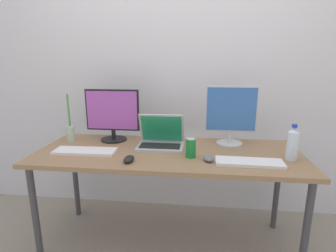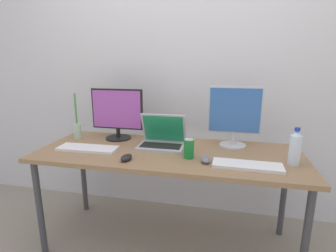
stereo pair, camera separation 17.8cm
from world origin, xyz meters
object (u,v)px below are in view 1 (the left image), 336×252
laptop_silver (161,139)px  soda_can_near_keyboard (191,148)px  keyboard_aux (85,151)px  monitor_left (112,114)px  bamboo_vase (70,131)px  keyboard_main (249,162)px  mouse_by_keyboard (129,159)px  water_bottle (293,144)px  work_desk (168,159)px  monitor_center (231,114)px  mouse_by_laptop (208,158)px

laptop_silver → soda_can_near_keyboard: bearing=-40.1°
keyboard_aux → soda_can_near_keyboard: bearing=-1.6°
monitor_left → bamboo_vase: (-0.32, -0.06, -0.13)m
keyboard_aux → monitor_left: bearing=69.4°
keyboard_main → mouse_by_keyboard: mouse_by_keyboard is taller
water_bottle → bamboo_vase: bearing=172.1°
keyboard_aux → laptop_silver: bearing=18.9°
keyboard_main → bamboo_vase: 1.34m
work_desk → keyboard_main: keyboard_main is taller
monitor_left → mouse_by_keyboard: (0.24, -0.43, -0.19)m
keyboard_aux → bamboo_vase: (-0.22, 0.24, 0.07)m
monitor_center → mouse_by_keyboard: (-0.66, -0.44, -0.21)m
laptop_silver → monitor_center: bearing=13.6°
water_bottle → soda_can_near_keyboard: (-0.64, -0.02, -0.04)m
bamboo_vase → keyboard_main: bearing=-13.9°
water_bottle → keyboard_aux: bearing=-179.1°
work_desk → mouse_by_laptop: (0.27, -0.16, 0.08)m
monitor_center → bamboo_vase: size_ratio=1.19×
monitor_center → keyboard_aux: 1.07m
keyboard_aux → bamboo_vase: size_ratio=1.14×
mouse_by_keyboard → keyboard_aux: bearing=165.1°
mouse_by_keyboard → mouse_by_laptop: bearing=14.1°
soda_can_near_keyboard → water_bottle: bearing=2.1°
mouse_by_laptop → work_desk: bearing=139.1°
soda_can_near_keyboard → keyboard_aux: bearing=179.8°
laptop_silver → bamboo_vase: 0.72m
mouse_by_laptop → water_bottle: size_ratio=0.41×
keyboard_main → bamboo_vase: bamboo_vase is taller
laptop_silver → mouse_by_laptop: 0.42m
work_desk → mouse_by_laptop: mouse_by_laptop is taller
mouse_by_keyboard → monitor_center: bearing=39.4°
mouse_by_keyboard → water_bottle: size_ratio=0.46×
monitor_center → water_bottle: monitor_center is taller
monitor_left → water_bottle: 1.29m
work_desk → water_bottle: bearing=-5.4°
mouse_by_keyboard → laptop_silver: bearing=69.4°
keyboard_aux → mouse_by_laptop: mouse_by_laptop is taller
work_desk → keyboard_main: 0.55m
soda_can_near_keyboard → bamboo_vase: bearing=165.5°
water_bottle → keyboard_main: bearing=-159.6°
keyboard_main → mouse_by_laptop: mouse_by_laptop is taller
bamboo_vase → laptop_silver: bearing=-4.5°
monitor_center → keyboard_main: bearing=-78.7°
bamboo_vase → monitor_center: bearing=3.1°
mouse_by_keyboard → keyboard_main: bearing=9.7°
monitor_left → mouse_by_laptop: bearing=-26.4°
water_bottle → mouse_by_laptop: bearing=-171.2°
monitor_left → keyboard_main: bearing=-21.5°
water_bottle → work_desk: bearing=174.6°
bamboo_vase → soda_can_near_keyboard: bearing=-14.5°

